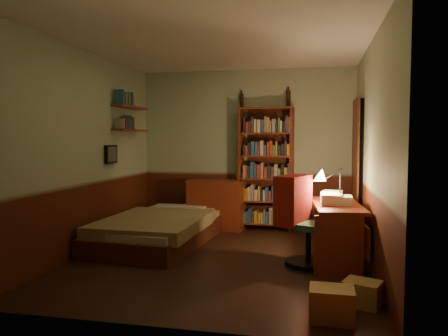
% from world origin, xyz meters
% --- Properties ---
extents(floor, '(3.50, 4.00, 0.02)m').
position_xyz_m(floor, '(0.00, 0.00, -0.01)').
color(floor, black).
rests_on(floor, ground).
extents(ceiling, '(3.50, 4.00, 0.02)m').
position_xyz_m(ceiling, '(0.00, 0.00, 2.61)').
color(ceiling, silver).
rests_on(ceiling, wall_back).
extents(wall_back, '(3.50, 0.02, 2.60)m').
position_xyz_m(wall_back, '(0.00, 2.01, 1.30)').
color(wall_back, '#93A786').
rests_on(wall_back, ground).
extents(wall_left, '(0.02, 4.00, 2.60)m').
position_xyz_m(wall_left, '(-1.76, 0.00, 1.30)').
color(wall_left, '#93A786').
rests_on(wall_left, ground).
extents(wall_right, '(0.02, 4.00, 2.60)m').
position_xyz_m(wall_right, '(1.76, 0.00, 1.30)').
color(wall_right, '#93A786').
rests_on(wall_right, ground).
extents(wall_front, '(3.50, 0.02, 2.60)m').
position_xyz_m(wall_front, '(0.00, -2.01, 1.30)').
color(wall_front, '#93A786').
rests_on(wall_front, ground).
extents(doorway, '(0.06, 0.90, 2.00)m').
position_xyz_m(doorway, '(1.72, 1.30, 1.00)').
color(doorway, black).
rests_on(doorway, ground).
extents(door_trim, '(0.02, 0.98, 2.08)m').
position_xyz_m(door_trim, '(1.69, 1.30, 1.00)').
color(door_trim, '#3F1C10').
rests_on(door_trim, ground).
extents(bed, '(1.40, 2.37, 0.68)m').
position_xyz_m(bed, '(-1.00, 0.64, 0.34)').
color(bed, '#616E3C').
rests_on(bed, ground).
extents(dresser, '(0.94, 0.53, 0.80)m').
position_xyz_m(dresser, '(-0.44, 1.76, 0.40)').
color(dresser, maroon).
rests_on(dresser, ground).
extents(mini_stereo, '(0.29, 0.25, 0.13)m').
position_xyz_m(mini_stereo, '(0.01, 1.89, 0.87)').
color(mini_stereo, '#B2B2B7').
rests_on(mini_stereo, dresser).
extents(bookshelf, '(0.87, 0.36, 1.97)m').
position_xyz_m(bookshelf, '(0.35, 1.85, 0.99)').
color(bookshelf, maroon).
rests_on(bookshelf, ground).
extents(bottle_left, '(0.08, 0.08, 0.24)m').
position_xyz_m(bottle_left, '(-0.07, 1.96, 2.09)').
color(bottle_left, black).
rests_on(bottle_left, bookshelf).
extents(bottle_right, '(0.09, 0.09, 0.27)m').
position_xyz_m(bottle_right, '(0.69, 1.96, 2.10)').
color(bottle_right, black).
rests_on(bottle_right, bookshelf).
extents(desk, '(0.65, 1.34, 0.70)m').
position_xyz_m(desk, '(1.39, 0.21, 0.35)').
color(desk, maroon).
rests_on(desk, ground).
extents(paper_stack, '(0.28, 0.34, 0.12)m').
position_xyz_m(paper_stack, '(1.34, 0.42, 0.76)').
color(paper_stack, silver).
rests_on(paper_stack, desk).
extents(desk_lamp, '(0.24, 0.24, 0.60)m').
position_xyz_m(desk_lamp, '(1.43, 0.32, 0.99)').
color(desk_lamp, black).
rests_on(desk_lamp, desk).
extents(office_chair, '(0.62, 0.59, 0.98)m').
position_xyz_m(office_chair, '(1.07, -0.07, 0.49)').
color(office_chair, '#2B5439').
rests_on(office_chair, ground).
extents(red_jacket, '(0.37, 0.54, 0.58)m').
position_xyz_m(red_jacket, '(0.82, -0.25, 1.27)').
color(red_jacket, '#AA211A').
rests_on(red_jacket, office_chair).
extents(wall_shelf_lower, '(0.20, 0.90, 0.03)m').
position_xyz_m(wall_shelf_lower, '(-1.64, 1.10, 1.60)').
color(wall_shelf_lower, maroon).
rests_on(wall_shelf_lower, wall_left).
extents(wall_shelf_upper, '(0.20, 0.90, 0.03)m').
position_xyz_m(wall_shelf_upper, '(-1.64, 1.10, 1.95)').
color(wall_shelf_upper, maroon).
rests_on(wall_shelf_upper, wall_left).
extents(framed_picture, '(0.04, 0.32, 0.26)m').
position_xyz_m(framed_picture, '(-1.72, 0.60, 1.25)').
color(framed_picture, black).
rests_on(framed_picture, wall_left).
extents(cardboard_box_a, '(0.36, 0.29, 0.27)m').
position_xyz_m(cardboard_box_a, '(1.28, -1.59, 0.13)').
color(cardboard_box_a, tan).
rests_on(cardboard_box_a, ground).
extents(cardboard_box_b, '(0.38, 0.35, 0.22)m').
position_xyz_m(cardboard_box_b, '(1.56, -1.20, 0.11)').
color(cardboard_box_b, tan).
rests_on(cardboard_box_b, ground).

